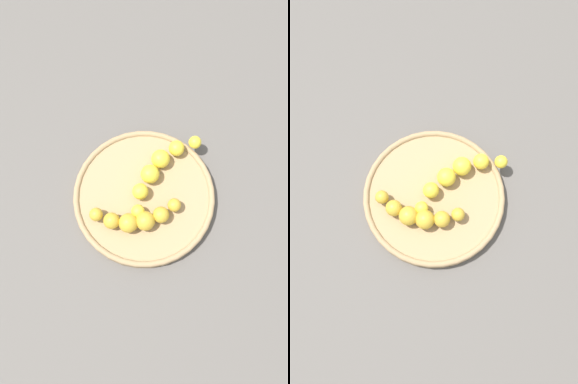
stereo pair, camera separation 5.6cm
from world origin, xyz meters
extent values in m
plane|color=#56514C|center=(0.00, 0.00, 0.00)|extent=(2.40, 2.40, 0.00)
cylinder|color=#A08259|center=(0.00, 0.00, 0.01)|extent=(0.24, 0.24, 0.02)
torus|color=#A08259|center=(0.00, 0.00, 0.02)|extent=(0.24, 0.24, 0.01)
sphere|color=gold|center=(0.06, 0.06, 0.03)|extent=(0.02, 0.02, 0.02)
sphere|color=gold|center=(0.04, 0.06, 0.03)|extent=(0.03, 0.03, 0.03)
sphere|color=gold|center=(0.01, 0.06, 0.03)|extent=(0.03, 0.03, 0.03)
sphere|color=gold|center=(-0.02, 0.04, 0.03)|extent=(0.03, 0.03, 0.03)
sphere|color=gold|center=(-0.04, 0.03, 0.03)|extent=(0.03, 0.03, 0.03)
sphere|color=gold|center=(-0.05, 0.01, 0.03)|extent=(0.02, 0.02, 0.02)
sphere|color=yellow|center=(-0.06, -0.11, 0.03)|extent=(0.02, 0.02, 0.02)
sphere|color=yellow|center=(-0.03, -0.09, 0.03)|extent=(0.03, 0.03, 0.03)
sphere|color=yellow|center=(-0.01, -0.06, 0.03)|extent=(0.03, 0.03, 0.03)
sphere|color=yellow|center=(0.00, -0.03, 0.03)|extent=(0.03, 0.03, 0.03)
sphere|color=yellow|center=(0.01, 0.00, 0.03)|extent=(0.03, 0.03, 0.03)
sphere|color=yellow|center=(0.00, 0.03, 0.03)|extent=(0.02, 0.02, 0.02)
camera|label=1|loc=(-0.05, 0.15, 0.58)|focal=32.56mm
camera|label=2|loc=(-0.10, 0.13, 0.58)|focal=32.56mm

